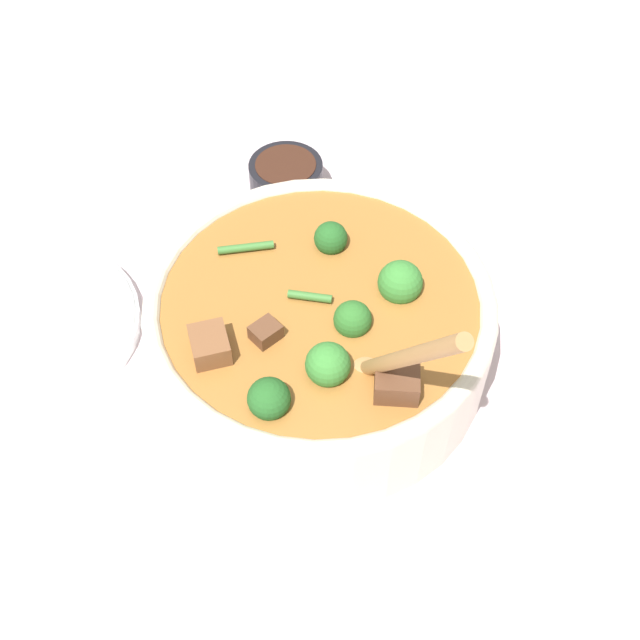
{
  "coord_description": "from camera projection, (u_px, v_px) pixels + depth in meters",
  "views": [
    {
      "loc": [
        -0.01,
        0.43,
        0.6
      ],
      "look_at": [
        0.0,
        0.0,
        0.06
      ],
      "focal_mm": 45.0,
      "sensor_mm": 36.0,
      "label": 1
    }
  ],
  "objects": [
    {
      "name": "ground_plane",
      "position": [
        320.0,
        359.0,
        0.74
      ],
      "size": [
        4.0,
        4.0,
        0.0
      ],
      "primitive_type": "plane",
      "color": "silver"
    },
    {
      "name": "stew_bowl",
      "position": [
        320.0,
        325.0,
        0.7
      ],
      "size": [
        0.3,
        0.31,
        0.24
      ],
      "color": "beige",
      "rests_on": "ground_plane"
    },
    {
      "name": "condiment_bowl",
      "position": [
        286.0,
        178.0,
        0.86
      ],
      "size": [
        0.08,
        0.08,
        0.04
      ],
      "color": "black",
      "rests_on": "ground_plane"
    },
    {
      "name": "empty_plate",
      "position": [
        29.0,
        326.0,
        0.75
      ],
      "size": [
        0.21,
        0.21,
        0.02
      ],
      "color": "white",
      "rests_on": "ground_plane"
    }
  ]
}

